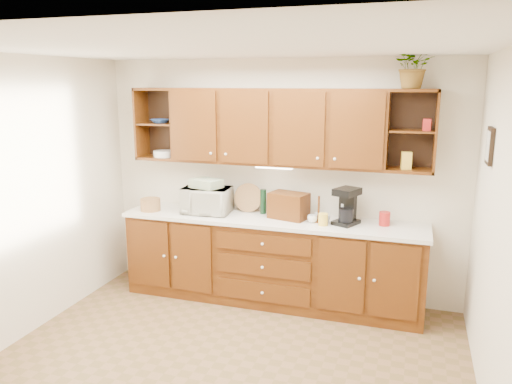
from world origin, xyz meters
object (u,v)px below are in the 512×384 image
Objects in this scene: microwave at (207,200)px; bread_box at (289,206)px; potted_plant at (414,66)px; coffee_maker at (347,207)px.

microwave is 1.31× the size of bread_box.
potted_plant is (2.08, 0.12, 1.42)m from microwave.
potted_plant reaches higher than coffee_maker.
potted_plant is (1.17, 0.06, 1.42)m from bread_box.
coffee_maker is 0.88× the size of potted_plant.
bread_box is 0.61m from coffee_maker.
bread_box is 1.85m from potted_plant.
potted_plant reaches higher than bread_box.
bread_box is 1.05× the size of coffee_maker.
potted_plant is at bearing -0.68° from microwave.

